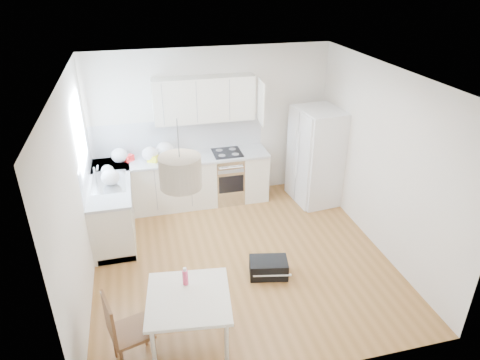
# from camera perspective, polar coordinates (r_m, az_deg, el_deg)

# --- Properties ---
(floor) EXTENTS (4.20, 4.20, 0.00)m
(floor) POSITION_cam_1_polar(r_m,az_deg,el_deg) (6.45, 0.15, -10.32)
(floor) COLOR brown
(floor) RESTS_ON ground
(ceiling) EXTENTS (4.20, 4.20, 0.00)m
(ceiling) POSITION_cam_1_polar(r_m,az_deg,el_deg) (5.27, 0.18, 13.73)
(ceiling) COLOR white
(ceiling) RESTS_ON wall_back
(wall_back) EXTENTS (4.20, 0.00, 4.20)m
(wall_back) POSITION_cam_1_polar(r_m,az_deg,el_deg) (7.63, -3.74, 7.31)
(wall_back) COLOR silver
(wall_back) RESTS_ON floor
(wall_left) EXTENTS (0.00, 4.20, 4.20)m
(wall_left) POSITION_cam_1_polar(r_m,az_deg,el_deg) (5.66, -20.95, -1.85)
(wall_left) COLOR silver
(wall_left) RESTS_ON floor
(wall_right) EXTENTS (0.00, 4.20, 4.20)m
(wall_right) POSITION_cam_1_polar(r_m,az_deg,el_deg) (6.53, 18.36, 2.45)
(wall_right) COLOR silver
(wall_right) RESTS_ON floor
(window_glassblock) EXTENTS (0.02, 1.00, 1.00)m
(window_glassblock) POSITION_cam_1_polar(r_m,az_deg,el_deg) (6.55, -20.58, 5.97)
(window_glassblock) COLOR #BFE0F9
(window_glassblock) RESTS_ON wall_left
(cabinets_back) EXTENTS (3.00, 0.60, 0.88)m
(cabinets_back) POSITION_cam_1_polar(r_m,az_deg,el_deg) (7.64, -7.54, -0.29)
(cabinets_back) COLOR silver
(cabinets_back) RESTS_ON floor
(cabinets_left) EXTENTS (0.60, 1.80, 0.88)m
(cabinets_left) POSITION_cam_1_polar(r_m,az_deg,el_deg) (7.10, -16.57, -3.50)
(cabinets_left) COLOR silver
(cabinets_left) RESTS_ON floor
(counter_back) EXTENTS (3.02, 0.64, 0.04)m
(counter_back) POSITION_cam_1_polar(r_m,az_deg,el_deg) (7.44, -7.75, 2.86)
(counter_back) COLOR #AFB2B4
(counter_back) RESTS_ON cabinets_back
(counter_left) EXTENTS (0.64, 1.82, 0.04)m
(counter_left) POSITION_cam_1_polar(r_m,az_deg,el_deg) (6.89, -17.06, -0.20)
(counter_left) COLOR #AFB2B4
(counter_left) RESTS_ON cabinets_left
(backsplash_back) EXTENTS (3.00, 0.01, 0.58)m
(backsplash_back) POSITION_cam_1_polar(r_m,az_deg,el_deg) (7.59, -8.17, 5.88)
(backsplash_back) COLOR white
(backsplash_back) RESTS_ON wall_back
(backsplash_left) EXTENTS (0.01, 1.80, 0.58)m
(backsplash_left) POSITION_cam_1_polar(r_m,az_deg,el_deg) (6.79, -19.87, 1.86)
(backsplash_left) COLOR white
(backsplash_left) RESTS_ON wall_left
(upper_cabinets) EXTENTS (1.70, 0.32, 0.75)m
(upper_cabinets) POSITION_cam_1_polar(r_m,az_deg,el_deg) (7.29, -4.80, 10.68)
(upper_cabinets) COLOR silver
(upper_cabinets) RESTS_ON wall_back
(range_oven) EXTENTS (0.50, 0.61, 0.88)m
(range_oven) POSITION_cam_1_polar(r_m,az_deg,el_deg) (7.75, -1.67, 0.37)
(range_oven) COLOR silver
(range_oven) RESTS_ON floor
(sink) EXTENTS (0.50, 0.80, 0.16)m
(sink) POSITION_cam_1_polar(r_m,az_deg,el_deg) (6.84, -17.09, -0.27)
(sink) COLOR silver
(sink) RESTS_ON counter_left
(refrigerator) EXTENTS (0.91, 0.94, 1.72)m
(refrigerator) POSITION_cam_1_polar(r_m,az_deg,el_deg) (7.69, 10.26, 3.15)
(refrigerator) COLOR white
(refrigerator) RESTS_ON floor
(dining_table) EXTENTS (1.00, 1.00, 0.70)m
(dining_table) POSITION_cam_1_polar(r_m,az_deg,el_deg) (4.85, -6.86, -15.84)
(dining_table) COLOR beige
(dining_table) RESTS_ON floor
(dining_chair) EXTENTS (0.49, 0.49, 0.95)m
(dining_chair) POSITION_cam_1_polar(r_m,az_deg,el_deg) (4.88, -14.24, -18.76)
(dining_chair) COLOR #4F3217
(dining_chair) RESTS_ON floor
(drink_bottle) EXTENTS (0.08, 0.08, 0.22)m
(drink_bottle) POSITION_cam_1_polar(r_m,az_deg,el_deg) (4.89, -7.32, -12.58)
(drink_bottle) COLOR #E8406D
(drink_bottle) RESTS_ON dining_table
(gym_bag) EXTENTS (0.58, 0.44, 0.24)m
(gym_bag) POSITION_cam_1_polar(r_m,az_deg,el_deg) (6.09, 3.82, -11.57)
(gym_bag) COLOR black
(gym_bag) RESTS_ON floor
(pendant_lamp) EXTENTS (0.41, 0.41, 0.31)m
(pendant_lamp) POSITION_cam_1_polar(r_m,az_deg,el_deg) (3.99, -7.95, 1.06)
(pendant_lamp) COLOR beige
(pendant_lamp) RESTS_ON ceiling
(grocery_bag_a) EXTENTS (0.28, 0.23, 0.25)m
(grocery_bag_a) POSITION_cam_1_polar(r_m,az_deg,el_deg) (7.41, -15.79, 3.18)
(grocery_bag_a) COLOR white
(grocery_bag_a) RESTS_ON counter_back
(grocery_bag_b) EXTENTS (0.27, 0.23, 0.25)m
(grocery_bag_b) POSITION_cam_1_polar(r_m,az_deg,el_deg) (7.36, -11.89, 3.44)
(grocery_bag_b) COLOR white
(grocery_bag_b) RESTS_ON counter_back
(grocery_bag_c) EXTENTS (0.30, 0.26, 0.27)m
(grocery_bag_c) POSITION_cam_1_polar(r_m,az_deg,el_deg) (7.45, -9.99, 4.03)
(grocery_bag_c) COLOR white
(grocery_bag_c) RESTS_ON counter_back
(grocery_bag_d) EXTENTS (0.19, 0.16, 0.17)m
(grocery_bag_d) POSITION_cam_1_polar(r_m,az_deg,el_deg) (7.02, -17.28, 1.26)
(grocery_bag_d) COLOR white
(grocery_bag_d) RESTS_ON counter_back
(grocery_bag_e) EXTENTS (0.28, 0.24, 0.25)m
(grocery_bag_e) POSITION_cam_1_polar(r_m,az_deg,el_deg) (6.69, -16.91, 0.37)
(grocery_bag_e) COLOR white
(grocery_bag_e) RESTS_ON counter_left
(snack_orange) EXTENTS (0.15, 0.11, 0.10)m
(snack_orange) POSITION_cam_1_polar(r_m,az_deg,el_deg) (7.43, -7.14, 3.45)
(snack_orange) COLOR orange
(snack_orange) RESTS_ON counter_back
(snack_yellow) EXTENTS (0.20, 0.17, 0.12)m
(snack_yellow) POSITION_cam_1_polar(r_m,az_deg,el_deg) (7.33, -11.57, 2.82)
(snack_yellow) COLOR yellow
(snack_yellow) RESTS_ON counter_back
(snack_red) EXTENTS (0.18, 0.17, 0.10)m
(snack_red) POSITION_cam_1_polar(r_m,az_deg,el_deg) (7.44, -14.56, 2.83)
(snack_red) COLOR red
(snack_red) RESTS_ON counter_back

